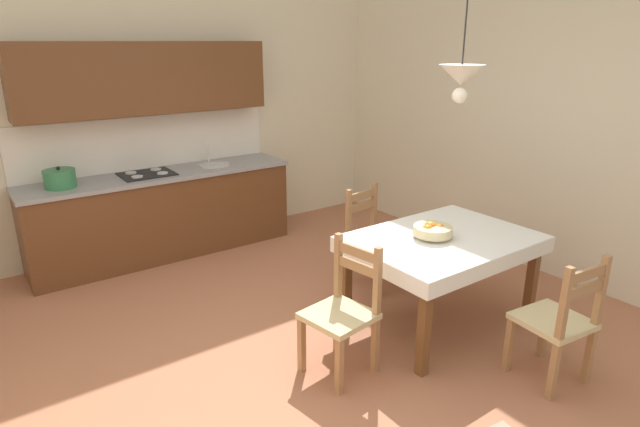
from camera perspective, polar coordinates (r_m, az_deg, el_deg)
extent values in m
cube|color=#AD6B4C|center=(3.98, -1.23, -16.30)|extent=(6.17, 6.36, 0.10)
cube|color=beige|center=(5.94, -18.34, 15.37)|extent=(6.17, 0.12, 3.99)
cube|color=beige|center=(5.42, 25.09, 14.41)|extent=(0.12, 6.36, 3.99)
cube|color=brown|center=(5.83, -16.58, -0.22)|extent=(2.71, 0.60, 0.86)
cube|color=gray|center=(5.70, -16.95, 4.04)|extent=(2.74, 0.63, 0.04)
cube|color=white|center=(5.93, -18.21, 7.36)|extent=(2.71, 0.01, 0.55)
cube|color=brown|center=(5.69, -18.36, 13.81)|extent=(2.49, 0.34, 0.70)
cube|color=black|center=(5.72, -15.31, -4.58)|extent=(2.67, 0.02, 0.09)
cylinder|color=silver|center=(5.92, -11.43, 5.14)|extent=(0.34, 0.34, 0.02)
cylinder|color=silver|center=(6.03, -12.07, 6.44)|extent=(0.02, 0.02, 0.22)
cube|color=black|center=(5.67, -18.30, 4.09)|extent=(0.52, 0.42, 0.01)
cylinder|color=silver|center=(5.53, -19.26, 3.80)|extent=(0.11, 0.11, 0.01)
cylinder|color=silver|center=(5.61, -16.73, 4.23)|extent=(0.11, 0.11, 0.01)
cylinder|color=silver|center=(5.72, -19.86, 4.18)|extent=(0.11, 0.11, 0.01)
cylinder|color=silver|center=(5.79, -17.41, 4.60)|extent=(0.11, 0.11, 0.01)
cylinder|color=#337A4C|center=(5.45, -26.42, 3.31)|extent=(0.28, 0.28, 0.15)
cylinder|color=#337A4C|center=(5.44, -26.54, 4.18)|extent=(0.29, 0.29, 0.02)
sphere|color=black|center=(5.43, -26.58, 4.43)|extent=(0.04, 0.04, 0.04)
cube|color=brown|center=(4.21, 13.19, -2.64)|extent=(1.36, 0.97, 0.02)
cube|color=brown|center=(3.69, 11.26, -12.07)|extent=(0.07, 0.07, 0.73)
cube|color=brown|center=(4.59, 22.02, -6.80)|extent=(0.07, 0.07, 0.73)
cube|color=brown|center=(4.23, 2.85, -7.53)|extent=(0.07, 0.07, 0.73)
cube|color=brown|center=(5.04, 13.96, -3.73)|extent=(0.07, 0.07, 0.73)
cube|color=white|center=(4.20, 13.20, -2.47)|extent=(1.42, 1.03, 0.00)
cube|color=white|center=(3.94, 18.75, -5.41)|extent=(1.42, 0.01, 0.12)
cube|color=white|center=(4.55, 8.31, -1.37)|extent=(1.42, 0.01, 0.12)
cube|color=white|center=(3.75, 5.90, -5.66)|extent=(0.01, 1.03, 0.12)
cube|color=white|center=(4.76, 18.82, -1.32)|extent=(0.01, 1.03, 0.12)
cube|color=#D1BC89|center=(3.89, 23.97, -10.61)|extent=(0.46, 0.46, 0.04)
cube|color=#A3754C|center=(3.96, 19.82, -13.25)|extent=(0.05, 0.05, 0.41)
cube|color=#A3754C|center=(4.22, 23.12, -11.66)|extent=(0.05, 0.05, 0.41)
cube|color=#A3754C|center=(3.65, 24.56, -12.00)|extent=(0.05, 0.05, 0.93)
cube|color=#A3754C|center=(3.93, 27.75, -10.33)|extent=(0.05, 0.05, 0.93)
cube|color=#A3754C|center=(3.63, 27.05, -5.89)|extent=(0.32, 0.06, 0.07)
cube|color=#A3754C|center=(3.67, 26.81, -7.40)|extent=(0.32, 0.06, 0.07)
cube|color=#D1BC89|center=(4.90, 6.05, -3.08)|extent=(0.48, 0.48, 0.04)
cube|color=#A3754C|center=(5.01, 8.87, -5.47)|extent=(0.05, 0.05, 0.41)
cube|color=#A3754C|center=(4.75, 6.24, -6.73)|extent=(0.05, 0.05, 0.41)
cube|color=#A3754C|center=(5.12, 5.81, -1.68)|extent=(0.05, 0.05, 0.93)
cube|color=#A3754C|center=(4.87, 3.07, -2.70)|extent=(0.05, 0.05, 0.93)
cube|color=#A3754C|center=(4.87, 4.58, 2.00)|extent=(0.32, 0.07, 0.07)
cube|color=#A3754C|center=(4.90, 4.55, 0.81)|extent=(0.32, 0.07, 0.07)
cube|color=#D1BC89|center=(3.63, 2.05, -11.05)|extent=(0.48, 0.48, 0.04)
cube|color=#A3754C|center=(3.53, 2.11, -16.26)|extent=(0.05, 0.05, 0.41)
cube|color=#A3754C|center=(3.75, -2.01, -14.03)|extent=(0.05, 0.05, 0.41)
cube|color=#A3754C|center=(3.63, 6.14, -10.53)|extent=(0.05, 0.05, 0.93)
cube|color=#A3754C|center=(3.84, 1.96, -8.73)|extent=(0.05, 0.05, 0.93)
cube|color=#A3754C|center=(3.57, 4.12, -4.23)|extent=(0.07, 0.32, 0.07)
cube|color=#A3754C|center=(3.61, 4.08, -5.78)|extent=(0.07, 0.32, 0.07)
cylinder|color=beige|center=(4.15, 12.11, -2.43)|extent=(0.17, 0.17, 0.02)
cylinder|color=beige|center=(4.14, 12.15, -1.82)|extent=(0.30, 0.30, 0.07)
sphere|color=orange|center=(4.11, 11.59, -1.79)|extent=(0.09, 0.09, 0.09)
sphere|color=orange|center=(4.16, 12.87, -1.65)|extent=(0.08, 0.08, 0.08)
sphere|color=orange|center=(4.15, 11.86, -1.51)|extent=(0.10, 0.10, 0.10)
cylinder|color=black|center=(3.87, 15.53, 19.12)|extent=(0.01, 0.01, 0.57)
cone|color=silver|center=(3.88, 15.12, 14.33)|extent=(0.32, 0.32, 0.14)
sphere|color=white|center=(3.89, 14.94, 12.28)|extent=(0.11, 0.11, 0.11)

